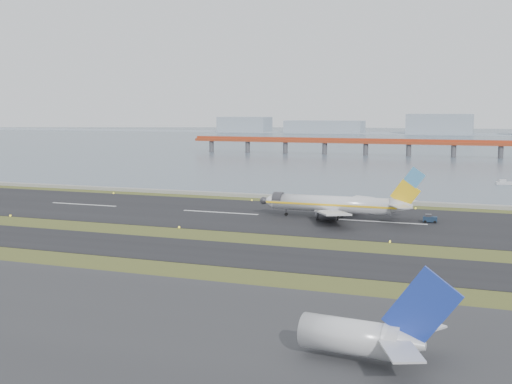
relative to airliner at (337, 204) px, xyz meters
The scene contains 11 objects.
ground 42.82m from the airliner, 133.46° to the right, with size 1000.00×1000.00×0.00m, color #37491A.
taxiway_strip 52.16m from the airliner, 124.33° to the right, with size 1000.00×18.00×0.10m, color black.
runway_strip 29.57m from the airliner, behind, with size 1000.00×45.00×0.10m, color black.
seawall 41.38m from the airliner, 135.32° to the left, with size 1000.00×2.50×1.00m, color gray.
bay_water 430.04m from the airliner, 93.91° to the left, with size 1400.00×800.00×1.30m, color #4B5D6C.
red_pier 219.26m from the airliner, 92.45° to the left, with size 260.00×5.00×10.20m.
far_shoreline 589.24m from the airliner, 91.53° to the left, with size 1400.00×80.00×60.50m.
airliner is the anchor object (origin of this frame).
pushback_tug 21.06m from the airliner, ahead, with size 3.25×2.08×1.99m.
second_airliner_tail 87.30m from the airliner, 75.11° to the right, with size 15.97×13.19×9.86m.
workboat_near 97.44m from the airliner, 66.46° to the left, with size 7.69×3.55×1.80m.
Camera 1 is at (62.10, -114.67, 25.09)m, focal length 45.00 mm.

